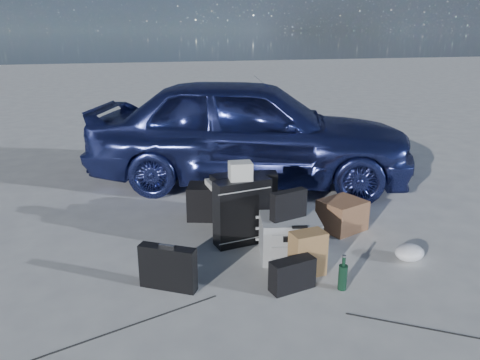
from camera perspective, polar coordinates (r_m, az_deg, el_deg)
name	(u,v)px	position (r m, az deg, el deg)	size (l,w,h in m)	color
ground	(282,272)	(4.29, 5.10, -11.12)	(60.00, 60.00, 0.00)	silver
car	(250,130)	(6.52, 1.18, 6.07)	(1.77, 4.39, 1.50)	#323D88
pelican_case	(289,237)	(4.49, 6.04, -6.96)	(0.54, 0.44, 0.39)	#B0B3B6
laptop_bag	(289,205)	(4.36, 5.94, -3.01)	(0.36, 0.09, 0.27)	black
briefcase	(168,268)	(3.99, -8.78, -10.53)	(0.49, 0.11, 0.38)	black
suitcase_left	(253,202)	(4.98, 1.56, -2.69)	(0.50, 0.18, 0.65)	black
suitcase_right	(242,212)	(4.69, 0.27, -3.90)	(0.56, 0.20, 0.67)	black
white_carton	(240,171)	(4.56, 0.05, 1.13)	(0.22, 0.18, 0.18)	beige
duffel_bag	(223,202)	(5.37, -2.14, -2.66)	(0.79, 0.34, 0.39)	black
flat_box_white	(223,183)	(5.28, -2.04, -0.39)	(0.36, 0.27, 0.06)	beige
flat_box_black	(225,178)	(5.25, -1.81, 0.25)	(0.30, 0.21, 0.06)	black
kraft_bag	(308,253)	(4.20, 8.24, -8.86)	(0.30, 0.18, 0.40)	olive
cardboard_box	(342,215)	(5.19, 12.33, -4.17)	(0.44, 0.38, 0.33)	brown
plastic_bag	(409,253)	(4.72, 19.95, -8.32)	(0.28, 0.24, 0.16)	white
messenger_bag	(292,274)	(3.99, 6.39, -11.38)	(0.38, 0.14, 0.27)	black
green_bottle	(343,273)	(4.04, 12.45, -11.03)	(0.08, 0.08, 0.30)	black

